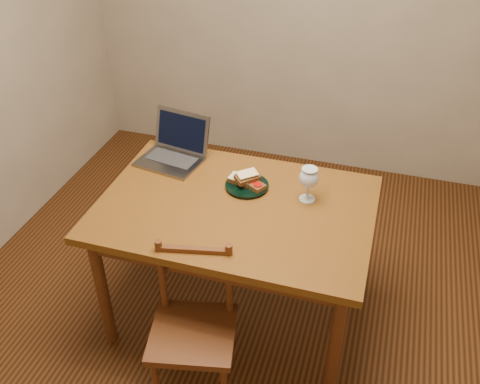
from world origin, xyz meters
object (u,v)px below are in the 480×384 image
(chair, at_px, (193,322))
(plate, at_px, (247,186))
(laptop, at_px, (175,147))
(table, at_px, (236,219))
(milk_glass, at_px, (308,184))

(chair, relative_size, plate, 2.01)
(laptop, bearing_deg, plate, -10.32)
(table, distance_m, laptop, 0.56)
(chair, relative_size, laptop, 1.19)
(chair, bearing_deg, laptop, 103.92)
(table, relative_size, laptop, 3.54)
(chair, height_order, laptop, laptop)
(milk_glass, bearing_deg, table, -155.74)
(table, xyz_separation_m, plate, (0.01, 0.16, 0.09))
(chair, height_order, milk_glass, milk_glass)
(table, height_order, plate, plate)
(plate, distance_m, laptop, 0.48)
(milk_glass, bearing_deg, plate, 177.69)
(chair, xyz_separation_m, plate, (0.06, 0.64, 0.32))
(plate, relative_size, laptop, 0.59)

